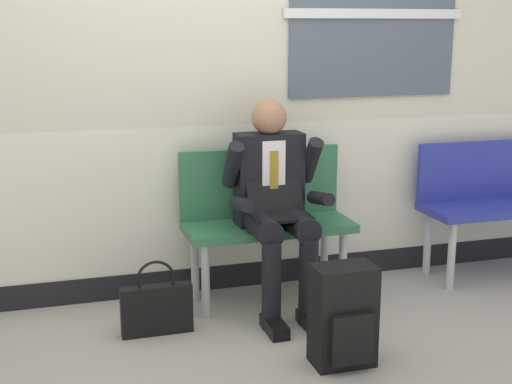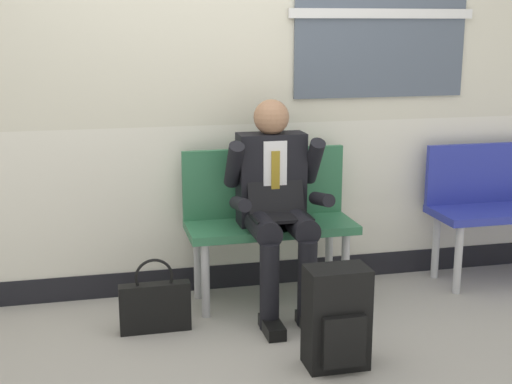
{
  "view_description": "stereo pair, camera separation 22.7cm",
  "coord_description": "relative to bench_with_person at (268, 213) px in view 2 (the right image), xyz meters",
  "views": [
    {
      "loc": [
        -0.98,
        -3.49,
        1.67
      ],
      "look_at": [
        0.14,
        0.24,
        0.75
      ],
      "focal_mm": 49.52,
      "sensor_mm": 36.0,
      "label": 1
    },
    {
      "loc": [
        -0.76,
        -3.55,
        1.67
      ],
      "look_at": [
        0.14,
        0.24,
        0.75
      ],
      "focal_mm": 49.52,
      "sensor_mm": 36.0,
      "label": 2
    }
  ],
  "objects": [
    {
      "name": "ground_plane",
      "position": [
        -0.28,
        -0.51,
        -0.55
      ],
      "size": [
        18.0,
        18.0,
        0.0
      ],
      "primitive_type": "plane",
      "color": "#9E9991"
    },
    {
      "name": "station_wall",
      "position": [
        -0.27,
        0.28,
        0.82
      ],
      "size": [
        6.66,
        0.17,
        2.76
      ],
      "color": "beige",
      "rests_on": "ground"
    },
    {
      "name": "bench_with_person",
      "position": [
        0.0,
        0.0,
        0.0
      ],
      "size": [
        1.02,
        0.42,
        0.93
      ],
      "color": "#2D6B47",
      "rests_on": "ground"
    },
    {
      "name": "person_seated",
      "position": [
        -0.0,
        -0.2,
        0.12
      ],
      "size": [
        0.57,
        0.7,
        1.25
      ],
      "color": "black",
      "rests_on": "ground"
    },
    {
      "name": "backpack",
      "position": [
        0.1,
        -0.99,
        -0.29
      ],
      "size": [
        0.31,
        0.24,
        0.52
      ],
      "color": "black",
      "rests_on": "ground"
    },
    {
      "name": "handbag",
      "position": [
        -0.74,
        -0.36,
        -0.4
      ],
      "size": [
        0.39,
        0.08,
        0.43
      ],
      "color": "black",
      "rests_on": "ground"
    }
  ]
}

